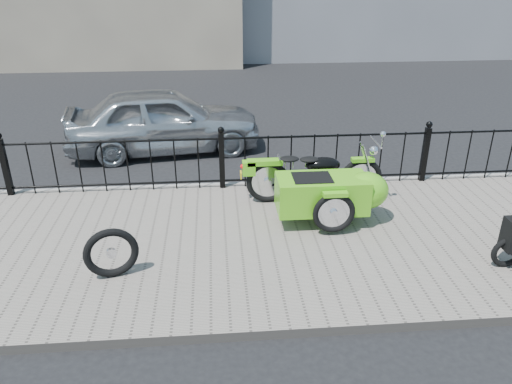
{
  "coord_description": "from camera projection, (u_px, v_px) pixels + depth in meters",
  "views": [
    {
      "loc": [
        -0.09,
        -6.49,
        3.65
      ],
      "look_at": [
        0.46,
        -0.1,
        0.66
      ],
      "focal_mm": 35.0,
      "sensor_mm": 36.0,
      "label": 1
    }
  ],
  "objects": [
    {
      "name": "ground",
      "position": [
        225.0,
        230.0,
        7.41
      ],
      "size": [
        120.0,
        120.0,
        0.0
      ],
      "primitive_type": "plane",
      "color": "black",
      "rests_on": "ground"
    },
    {
      "name": "sidewalk",
      "position": [
        226.0,
        244.0,
        6.94
      ],
      "size": [
        30.0,
        3.8,
        0.12
      ],
      "primitive_type": "cube",
      "color": "gray",
      "rests_on": "ground"
    },
    {
      "name": "curb",
      "position": [
        223.0,
        187.0,
        8.69
      ],
      "size": [
        30.0,
        0.1,
        0.12
      ],
      "primitive_type": "cube",
      "color": "gray",
      "rests_on": "ground"
    },
    {
      "name": "iron_fence",
      "position": [
        222.0,
        162.0,
        8.34
      ],
      "size": [
        14.11,
        0.11,
        1.08
      ],
      "color": "black",
      "rests_on": "sidewalk"
    },
    {
      "name": "motorcycle_sidecar",
      "position": [
        332.0,
        189.0,
        7.33
      ],
      "size": [
        2.28,
        1.48,
        0.98
      ],
      "color": "black",
      "rests_on": "sidewalk"
    },
    {
      "name": "spare_tire",
      "position": [
        111.0,
        253.0,
        5.99
      ],
      "size": [
        0.66,
        0.27,
        0.66
      ],
      "primitive_type": "torus",
      "rotation": [
        1.57,
        0.0,
        0.27
      ],
      "color": "black",
      "rests_on": "sidewalk"
    },
    {
      "name": "sedan_car",
      "position": [
        164.0,
        120.0,
        10.24
      ],
      "size": [
        4.1,
        2.11,
        1.34
      ],
      "primitive_type": "imported",
      "rotation": [
        0.0,
        0.0,
        1.71
      ],
      "color": "#AEB1B5",
      "rests_on": "ground"
    }
  ]
}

